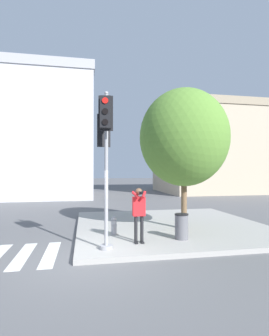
% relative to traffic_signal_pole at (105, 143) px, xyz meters
% --- Properties ---
extents(ground_plane, '(160.00, 160.00, 0.00)m').
position_rel_traffic_signal_pole_xyz_m(ground_plane, '(-0.39, -0.29, -3.31)').
color(ground_plane, '#5B5B5E').
extents(sidewalk_corner, '(8.00, 8.00, 0.16)m').
position_rel_traffic_signal_pole_xyz_m(sidewalk_corner, '(3.11, 3.21, -3.23)').
color(sidewalk_corner, '#9E9B96').
rests_on(sidewalk_corner, ground_plane).
extents(traffic_signal_pole, '(0.46, 1.16, 4.72)m').
position_rel_traffic_signal_pole_xyz_m(traffic_signal_pole, '(0.00, 0.00, 0.00)').
color(traffic_signal_pole, '#939399').
rests_on(traffic_signal_pole, sidewalk_corner).
extents(person_photographer, '(0.50, 0.53, 1.77)m').
position_rel_traffic_signal_pole_xyz_m(person_photographer, '(1.14, 0.48, -2.08)').
color(person_photographer, black).
rests_on(person_photographer, sidewalk_corner).
extents(street_tree, '(3.59, 3.59, 5.66)m').
position_rel_traffic_signal_pole_xyz_m(street_tree, '(3.36, 2.19, 0.52)').
color(street_tree, brown).
rests_on(street_tree, sidewalk_corner).
extents(fire_hydrant, '(0.20, 0.26, 0.66)m').
position_rel_traffic_signal_pole_xyz_m(fire_hydrant, '(0.47, 1.74, -2.83)').
color(fire_hydrant, '#99999E').
rests_on(fire_hydrant, sidewalk_corner).
extents(trash_bin, '(0.47, 0.47, 0.86)m').
position_rel_traffic_signal_pole_xyz_m(trash_bin, '(2.67, 0.66, -2.72)').
color(trash_bin, '#5B5B60').
rests_on(trash_bin, sidewalk_corner).
extents(building_left, '(11.62, 8.87, 11.83)m').
position_rel_traffic_signal_pole_xyz_m(building_left, '(-5.56, 18.61, 2.62)').
color(building_left, '#BCBCC1').
rests_on(building_left, ground_plane).
extents(building_right, '(13.13, 10.21, 10.02)m').
position_rel_traffic_signal_pole_xyz_m(building_right, '(14.83, 20.98, 1.71)').
color(building_right, tan).
rests_on(building_right, ground_plane).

